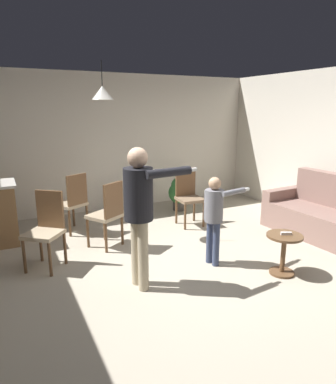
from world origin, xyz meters
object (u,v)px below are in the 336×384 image
object	(u,v)px
dining_chair_centre_back	(73,201)
dining_chair_spare	(188,194)
person_child	(215,211)
spare_remote_on_table	(286,233)
person_adult	(140,203)
dining_chair_by_counter	(46,227)
side_table_by_couch	(284,249)
couch_floral	(323,216)
dining_chair_near_wall	(108,212)
potted_plant_corner	(179,192)

from	to	relation	value
dining_chair_centre_back	dining_chair_spare	distance (m)	1.97
person_child	spare_remote_on_table	bearing A→B (deg)	34.31
person_adult	dining_chair_by_counter	world-z (taller)	person_adult
dining_chair_spare	spare_remote_on_table	size ratio (longest dim) A/B	7.69
side_table_by_couch	person_child	xyz separation A→B (m)	(-0.62, 0.63, 0.41)
couch_floral	dining_chair_by_counter	world-z (taller)	same
person_adult	dining_chair_by_counter	size ratio (longest dim) A/B	1.63
side_table_by_couch	person_child	world-z (taller)	person_child
dining_chair_spare	spare_remote_on_table	world-z (taller)	dining_chair_spare
dining_chair_by_counter	dining_chair_near_wall	bearing A→B (deg)	-124.01
person_adult	spare_remote_on_table	distance (m)	1.85
dining_chair_near_wall	dining_chair_centre_back	xyz separation A→B (m)	(-0.33, 0.88, 0.00)
couch_floral	dining_chair_centre_back	bearing A→B (deg)	58.42
potted_plant_corner	side_table_by_couch	bearing A→B (deg)	-93.03
person_child	dining_chair_spare	size ratio (longest dim) A/B	1.18
couch_floral	dining_chair_near_wall	world-z (taller)	same
side_table_by_couch	potted_plant_corner	size ratio (longest dim) A/B	0.76
person_adult	person_child	bearing A→B (deg)	90.78
person_child	spare_remote_on_table	world-z (taller)	person_child
dining_chair_by_counter	potted_plant_corner	world-z (taller)	dining_chair_by_counter
couch_floral	dining_chair_by_counter	xyz separation A→B (m)	(-4.15, 0.83, 0.21)
dining_chair_near_wall	spare_remote_on_table	size ratio (longest dim) A/B	7.69
couch_floral	dining_chair_near_wall	size ratio (longest dim) A/B	1.84
person_child	dining_chair_near_wall	xyz separation A→B (m)	(-1.07, 1.17, -0.19)
couch_floral	spare_remote_on_table	bearing A→B (deg)	112.04
side_table_by_couch	dining_chair_by_counter	xyz separation A→B (m)	(-2.59, 1.54, 0.22)
side_table_by_couch	spare_remote_on_table	bearing A→B (deg)	-36.40
dining_chair_near_wall	dining_chair_spare	bearing A→B (deg)	-17.17
couch_floral	potted_plant_corner	size ratio (longest dim) A/B	2.69
person_adult	dining_chair_spare	size ratio (longest dim) A/B	1.63
dining_chair_by_counter	dining_chair_spare	distance (m)	2.56
person_adult	potted_plant_corner	distance (m)	3.20
potted_plant_corner	dining_chair_centre_back	bearing A→B (deg)	-170.96
side_table_by_couch	dining_chair_near_wall	world-z (taller)	dining_chair_near_wall
dining_chair_by_counter	spare_remote_on_table	size ratio (longest dim) A/B	7.69
spare_remote_on_table	dining_chair_by_counter	bearing A→B (deg)	149.28
couch_floral	person_child	distance (m)	2.22
couch_floral	side_table_by_couch	world-z (taller)	couch_floral
person_adult	spare_remote_on_table	world-z (taller)	person_adult
dining_chair_by_counter	couch_floral	bearing A→B (deg)	-151.62
person_adult	person_child	distance (m)	1.13
dining_chair_near_wall	spare_remote_on_table	bearing A→B (deg)	-77.79
person_child	spare_remote_on_table	size ratio (longest dim) A/B	9.12
side_table_by_couch	dining_chair_by_counter	world-z (taller)	dining_chair_by_counter
potted_plant_corner	spare_remote_on_table	world-z (taller)	potted_plant_corner
couch_floral	dining_chair_by_counter	size ratio (longest dim) A/B	1.84
side_table_by_couch	spare_remote_on_table	distance (m)	0.21
person_adult	dining_chair_centre_back	xyz separation A→B (m)	(-0.32, 2.17, -0.47)
side_table_by_couch	person_child	bearing A→B (deg)	134.62
dining_chair_near_wall	spare_remote_on_table	distance (m)	2.49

